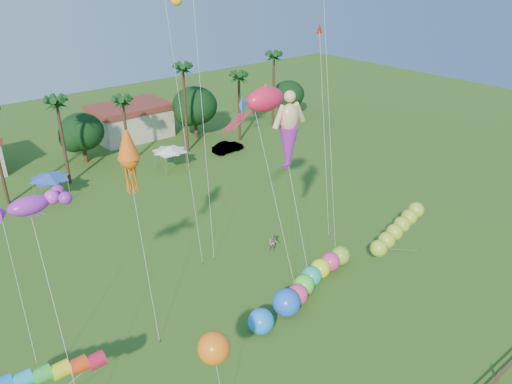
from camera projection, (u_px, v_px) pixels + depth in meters
ground at (357, 374)px, 31.37m from camera, size 160.00×160.00×0.00m
tree_line at (104, 128)px, 62.15m from camera, size 69.46×8.91×11.00m
buildings_row at (37, 144)px, 63.48m from camera, size 35.00×7.00×4.00m
tent_row at (51, 178)px, 51.98m from camera, size 31.00×4.00×0.60m
car_b at (228, 147)px, 66.11m from camera, size 4.34×1.67×1.41m
spectator_b at (273, 243)px, 43.95m from camera, size 1.04×1.03×1.70m
caterpillar_inflatable at (310, 280)px, 38.90m from camera, size 10.07×3.98×2.06m
blue_ball at (261, 321)px, 34.46m from camera, size 1.83×1.83×1.83m
rainbow_tube at (68, 375)px, 27.31m from camera, size 8.85×2.04×3.49m
green_worm at (379, 248)px, 38.51m from camera, size 10.57×3.87×4.12m
orange_ball_kite at (214, 348)px, 25.90m from camera, size 2.08×2.08×6.25m
merman_kite at (289, 137)px, 36.00m from camera, size 2.78×4.66×14.79m
fish_kite at (265, 99)px, 37.29m from camera, size 5.31×7.23×15.08m
squid_kite at (129, 160)px, 32.85m from camera, size 2.27×5.41×13.72m
lobster_kite at (29, 206)px, 25.78m from camera, size 4.12×6.27×12.82m
delta_kite_red at (320, 35)px, 42.95m from camera, size 2.47×4.60×18.49m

